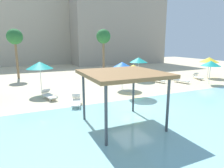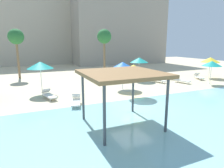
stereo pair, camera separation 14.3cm
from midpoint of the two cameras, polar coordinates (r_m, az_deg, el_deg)
ground_plane at (r=14.08m, az=6.08°, el=-6.50°), size 80.00×80.00×0.00m
lagoon_water at (r=10.22m, az=21.45°, el=-14.49°), size 44.00×13.50×0.04m
shade_pavilion at (r=10.10m, az=3.33°, el=2.49°), size 4.01×4.01×2.97m
beach_umbrella_blue_1 at (r=18.84m, az=3.37°, el=5.52°), size 2.27×2.27×2.66m
beach_umbrella_teal_2 at (r=23.66m, az=27.43°, el=5.36°), size 2.04×2.04×2.57m
beach_umbrella_yellow_4 at (r=16.11m, az=6.63°, el=4.62°), size 2.15×2.15×2.71m
beach_umbrella_yellow_5 at (r=28.22m, az=27.08°, el=6.34°), size 2.35×2.35×2.67m
beach_umbrella_teal_6 at (r=23.52m, az=8.18°, el=7.00°), size 2.15×2.15×2.78m
beach_umbrella_teal_7 at (r=18.15m, az=-20.12°, el=5.23°), size 2.25×2.25×2.86m
lounge_chair_0 at (r=25.23m, az=16.73°, el=2.03°), size 1.52×1.92×0.74m
lounge_chair_2 at (r=23.59m, az=19.76°, el=1.17°), size 1.03×1.98×0.74m
lounge_chair_3 at (r=14.36m, az=-10.23°, el=-4.87°), size 1.08×1.99×0.74m
lounge_chair_4 at (r=16.58m, az=-17.84°, el=-2.99°), size 1.06×1.99×0.74m
lounge_chair_5 at (r=26.76m, az=24.22°, el=2.02°), size 1.27×1.98×0.74m
lounge_chair_6 at (r=23.13m, az=13.37°, el=1.35°), size 1.07×1.99×0.74m
palm_tree_0 at (r=26.60m, az=-2.13°, el=13.46°), size 1.90×1.90×6.27m
palm_tree_1 at (r=27.30m, az=-26.23°, el=12.06°), size 1.90×1.90×6.18m
hotel_block_0 at (r=48.28m, az=-22.95°, el=14.20°), size 22.07×11.31×14.33m
hotel_block_1 at (r=46.23m, az=1.03°, el=16.08°), size 19.99×11.95×15.66m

